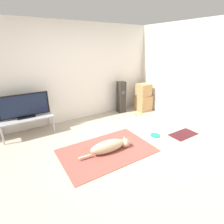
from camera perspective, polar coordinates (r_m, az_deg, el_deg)
ground_plane at (r=3.44m, az=-1.24°, el=-14.33°), size 12.00×12.00×0.00m
wall_back at (r=4.78m, az=-14.79°, el=11.80°), size 8.00×0.06×2.55m
wall_right at (r=4.75m, az=27.02°, el=10.17°), size 0.06×8.00×2.55m
area_rug at (r=3.59m, az=-1.62°, el=-12.48°), size 1.82×1.17×0.01m
dog at (r=3.49m, az=-0.72°, el=-11.06°), size 1.09×0.26×0.26m
frisbee at (r=4.25m, az=13.96°, el=-7.37°), size 0.22×0.22×0.03m
cardboard_box_lower at (r=5.72m, az=10.18°, el=2.88°), size 0.45×0.41×0.47m
cardboard_box_upper at (r=5.60m, az=10.30°, el=7.04°), size 0.39×0.35×0.38m
floor_speaker at (r=5.41m, az=3.02°, el=4.87°), size 0.22×0.22×0.97m
tv_stand at (r=4.48m, az=-26.06°, el=-2.05°), size 1.12×0.52×0.44m
tv at (r=4.39m, az=-26.71°, el=1.72°), size 1.06×0.20×0.55m
tennis_ball_by_boxes at (r=5.40m, az=9.45°, el=-0.49°), size 0.07×0.07×0.07m
tennis_ball_near_speaker at (r=5.33m, az=7.75°, el=-0.69°), size 0.07×0.07×0.07m
door_mat at (r=4.52m, az=22.28°, el=-6.75°), size 0.69×0.37×0.01m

